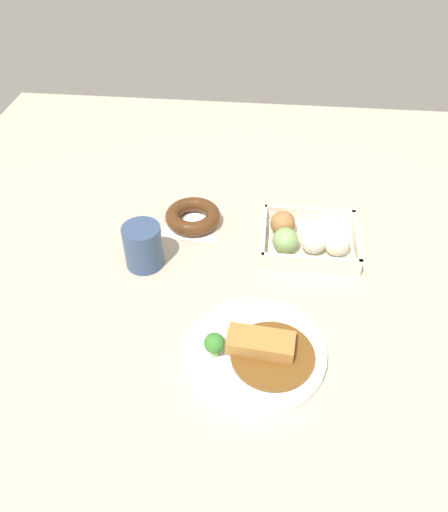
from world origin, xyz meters
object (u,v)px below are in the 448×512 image
object	(u,v)px
chocolate_ring_donut	(193,217)
coffee_mug	(143,246)
donut_box	(307,240)
curry_plate	(255,351)

from	to	relation	value
chocolate_ring_donut	coffee_mug	xyz separation A→B (m)	(-0.08, -0.14, 0.03)
donut_box	coffee_mug	size ratio (longest dim) A/B	2.14
donut_box	coffee_mug	bearing A→B (deg)	-166.66
curry_plate	donut_box	xyz separation A→B (m)	(0.09, 0.28, 0.01)
chocolate_ring_donut	coffee_mug	distance (m)	0.16
chocolate_ring_donut	coffee_mug	world-z (taller)	coffee_mug
curry_plate	donut_box	size ratio (longest dim) A/B	1.22
curry_plate	chocolate_ring_donut	distance (m)	0.38
chocolate_ring_donut	donut_box	bearing A→B (deg)	-14.33
chocolate_ring_donut	coffee_mug	bearing A→B (deg)	-118.85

